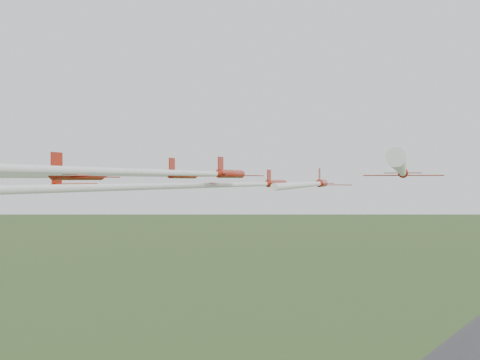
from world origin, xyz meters
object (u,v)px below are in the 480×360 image
Objects in this scene: jet_lead at (235,185)px; jet_row3_mid at (169,173)px; jet_row2_left at (121,173)px; jet_row3_right at (402,172)px; jet_row2_right at (315,184)px.

jet_lead is 1.13× the size of jet_row3_mid.
jet_row3_mid is at bearing -83.87° from jet_lead.
jet_row3_right is (31.90, 3.25, -0.04)m from jet_row2_left.
jet_row3_mid is (13.44, -6.98, -0.06)m from jet_row2_left.
jet_lead is at bearing 159.99° from jet_row2_right.
jet_row3_right is at bearing 13.32° from jet_row3_mid.
jet_row3_mid is at bearing -170.10° from jet_row3_right.
jet_row3_right is (18.45, 10.23, 0.02)m from jet_row3_mid.
jet_row2_right is 0.79× the size of jet_row3_right.
jet_row3_mid is at bearing -119.43° from jet_row2_right.
jet_row3_right reaches higher than jet_lead.
jet_row2_right is at bearing 26.81° from jet_row2_left.
jet_row2_left is at bearing 166.71° from jet_row3_right.
jet_row2_right is (11.52, 0.40, 0.14)m from jet_lead.
jet_row2_left is 32.06m from jet_row3_right.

